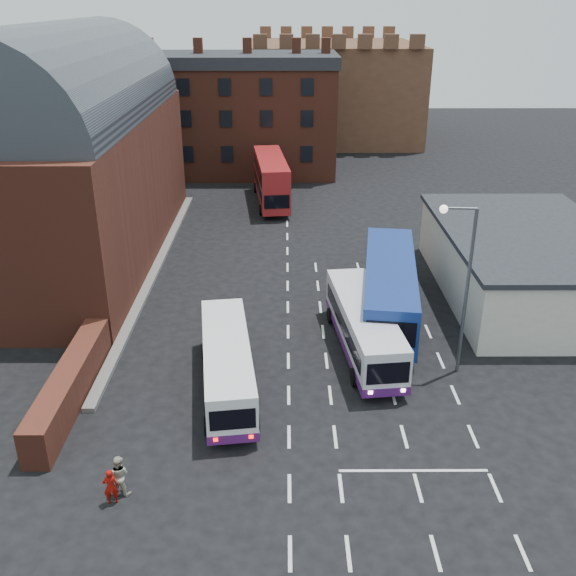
{
  "coord_description": "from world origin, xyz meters",
  "views": [
    {
      "loc": [
        -0.14,
        -23.43,
        17.36
      ],
      "look_at": [
        0.0,
        10.0,
        2.2
      ],
      "focal_mm": 40.0,
      "sensor_mm": 36.0,
      "label": 1
    }
  ],
  "objects_px": {
    "bus_blue": "(389,286)",
    "pedestrian_red": "(111,486)",
    "bus_white_inbound": "(364,325)",
    "street_lamp": "(462,276)",
    "pedestrian_beige": "(119,475)",
    "bus_white_outbound": "(227,362)",
    "bus_red_double": "(271,179)"
  },
  "relations": [
    {
      "from": "bus_red_double",
      "to": "bus_white_outbound",
      "type": "bearing_deg",
      "value": 81.06
    },
    {
      "from": "bus_white_outbound",
      "to": "bus_red_double",
      "type": "bearing_deg",
      "value": 79.68
    },
    {
      "from": "bus_white_inbound",
      "to": "pedestrian_red",
      "type": "height_order",
      "value": "bus_white_inbound"
    },
    {
      "from": "bus_white_inbound",
      "to": "bus_blue",
      "type": "relative_size",
      "value": 0.8
    },
    {
      "from": "bus_blue",
      "to": "pedestrian_red",
      "type": "height_order",
      "value": "bus_blue"
    },
    {
      "from": "bus_white_outbound",
      "to": "bus_blue",
      "type": "relative_size",
      "value": 0.76
    },
    {
      "from": "bus_red_double",
      "to": "pedestrian_red",
      "type": "height_order",
      "value": "bus_red_double"
    },
    {
      "from": "street_lamp",
      "to": "pedestrian_red",
      "type": "relative_size",
      "value": 5.71
    },
    {
      "from": "bus_red_double",
      "to": "street_lamp",
      "type": "xyz_separation_m",
      "value": [
        9.73,
        -29.22,
        3.01
      ]
    },
    {
      "from": "bus_white_outbound",
      "to": "pedestrian_beige",
      "type": "relative_size",
      "value": 5.72
    },
    {
      "from": "bus_white_outbound",
      "to": "pedestrian_red",
      "type": "bearing_deg",
      "value": -123.54
    },
    {
      "from": "pedestrian_red",
      "to": "pedestrian_beige",
      "type": "height_order",
      "value": "pedestrian_beige"
    },
    {
      "from": "bus_blue",
      "to": "bus_red_double",
      "type": "bearing_deg",
      "value": -64.37
    },
    {
      "from": "bus_red_double",
      "to": "pedestrian_beige",
      "type": "distance_m",
      "value": 38.38
    },
    {
      "from": "bus_white_outbound",
      "to": "pedestrian_red",
      "type": "distance_m",
      "value": 8.55
    },
    {
      "from": "bus_white_inbound",
      "to": "bus_red_double",
      "type": "height_order",
      "value": "bus_red_double"
    },
    {
      "from": "bus_white_outbound",
      "to": "bus_white_inbound",
      "type": "bearing_deg",
      "value": 20.19
    },
    {
      "from": "bus_white_outbound",
      "to": "pedestrian_red",
      "type": "relative_size",
      "value": 6.34
    },
    {
      "from": "pedestrian_red",
      "to": "bus_red_double",
      "type": "bearing_deg",
      "value": -111.06
    },
    {
      "from": "street_lamp",
      "to": "pedestrian_red",
      "type": "bearing_deg",
      "value": -148.07
    },
    {
      "from": "street_lamp",
      "to": "pedestrian_beige",
      "type": "height_order",
      "value": "street_lamp"
    },
    {
      "from": "bus_white_inbound",
      "to": "pedestrian_beige",
      "type": "xyz_separation_m",
      "value": [
        -10.47,
        -10.77,
        -0.77
      ]
    },
    {
      "from": "bus_blue",
      "to": "bus_white_inbound",
      "type": "bearing_deg",
      "value": 72.86
    },
    {
      "from": "street_lamp",
      "to": "bus_white_inbound",
      "type": "bearing_deg",
      "value": 155.47
    },
    {
      "from": "bus_white_outbound",
      "to": "pedestrian_red",
      "type": "xyz_separation_m",
      "value": [
        -3.73,
        -7.65,
        -0.77
      ]
    },
    {
      "from": "bus_white_outbound",
      "to": "pedestrian_beige",
      "type": "bearing_deg",
      "value": -123.94
    },
    {
      "from": "bus_white_outbound",
      "to": "pedestrian_beige",
      "type": "height_order",
      "value": "bus_white_outbound"
    },
    {
      "from": "bus_white_outbound",
      "to": "bus_white_inbound",
      "type": "distance_m",
      "value": 7.83
    },
    {
      "from": "bus_white_inbound",
      "to": "pedestrian_red",
      "type": "bearing_deg",
      "value": 40.37
    },
    {
      "from": "bus_white_outbound",
      "to": "pedestrian_beige",
      "type": "distance_m",
      "value": 7.99
    },
    {
      "from": "bus_white_outbound",
      "to": "bus_white_inbound",
      "type": "height_order",
      "value": "bus_white_inbound"
    },
    {
      "from": "pedestrian_red",
      "to": "pedestrian_beige",
      "type": "bearing_deg",
      "value": -123.63
    }
  ]
}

